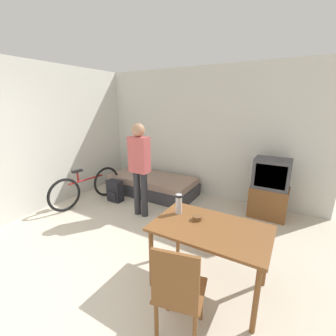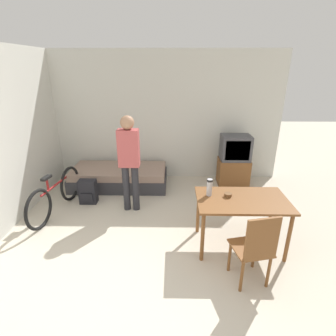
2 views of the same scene
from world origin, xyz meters
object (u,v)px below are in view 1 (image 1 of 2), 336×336
wooden_chair (178,291)px  thermos_flask (179,203)px  person_standing (140,164)px  bicycle (87,187)px  daybed (152,185)px  tv (270,189)px  backpack (115,191)px  dining_table (210,235)px  mate_bowl (197,218)px

wooden_chair → thermos_flask: bearing=117.1°
wooden_chair → person_standing: size_ratio=0.57×
wooden_chair → person_standing: bearing=134.1°
wooden_chair → bicycle: (-2.90, 1.57, -0.19)m
daybed → person_standing: (0.40, -0.96, 0.77)m
wooden_chair → person_standing: (-1.64, 1.69, 0.44)m
tv → wooden_chair: 2.82m
person_standing → daybed: bearing=112.4°
tv → backpack: size_ratio=2.37×
daybed → dining_table: bearing=-43.5°
person_standing → backpack: 1.14m
wooden_chair → mate_bowl: bearing=102.3°
tv → bicycle: 3.50m
tv → mate_bowl: 2.10m
daybed → person_standing: person_standing is taller
daybed → person_standing: size_ratio=1.18×
dining_table → backpack: size_ratio=2.67×
thermos_flask → backpack: (-2.05, 1.09, -0.65)m
dining_table → thermos_flask: size_ratio=5.09×
tv → bicycle: bearing=-159.5°
daybed → dining_table: size_ratio=1.63×
tv → dining_table: tv is taller
tv → dining_table: (-0.36, -2.08, 0.12)m
bicycle → mate_bowl: 2.88m
daybed → backpack: (-0.43, -0.75, 0.02)m
thermos_flask → dining_table: bearing=-13.6°
mate_bowl → tv: bearing=75.0°
wooden_chair → bicycle: size_ratio=0.60×
person_standing → wooden_chair: bearing=-45.9°
tv → dining_table: 2.11m
daybed → dining_table: 2.85m
dining_table → tv: bearing=80.2°
tv → person_standing: size_ratio=0.64×
bicycle → person_standing: person_standing is taller
daybed → backpack: size_ratio=4.37×
person_standing → dining_table: bearing=-30.6°
person_standing → thermos_flask: bearing=-35.6°
dining_table → person_standing: size_ratio=0.72×
thermos_flask → backpack: size_ratio=0.53×
dining_table → thermos_flask: bearing=166.4°
bicycle → thermos_flask: thermos_flask is taller
backpack → person_standing: bearing=-14.6°
person_standing → backpack: bearing=165.4°
bicycle → thermos_flask: bearing=-16.8°
bicycle → mate_bowl: (2.73, -0.79, 0.43)m
tv → backpack: bearing=-162.6°
daybed → mate_bowl: (1.86, -1.87, 0.56)m
tv → mate_bowl: (-0.54, -2.01, 0.24)m
mate_bowl → backpack: (-2.30, 1.12, -0.54)m
wooden_chair → bicycle: 3.31m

